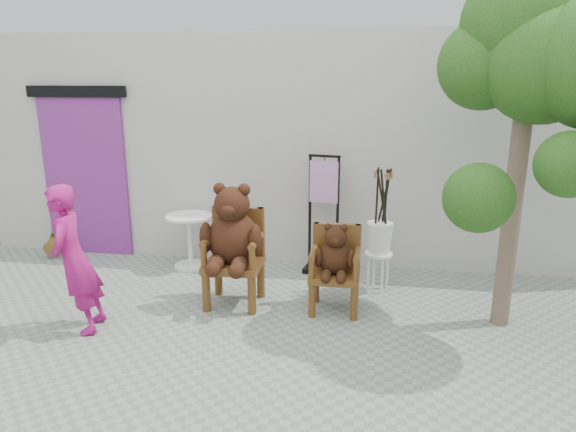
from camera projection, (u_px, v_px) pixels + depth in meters
The scene contains 11 objects.
ground_plane at pixel (259, 366), 4.47m from camera, with size 60.00×60.00×0.00m, color gray.
back_wall at pixel (306, 147), 7.03m from camera, with size 9.00×1.00×3.00m, color beige.
doorway at pixel (86, 172), 7.08m from camera, with size 1.40×0.11×2.33m.
chair_big at pixel (233, 238), 5.51m from camera, with size 0.67×0.72×1.36m.
chair_small at pixel (335, 259), 5.41m from camera, with size 0.52×0.52×0.97m.
person at pixel (74, 260), 4.92m from camera, with size 0.53×0.35×1.46m, color #A41468.
cafe_table at pixel (190, 235), 6.70m from camera, with size 0.60×0.60×0.70m.
display_stand at pixel (323, 228), 6.50m from camera, with size 0.50×0.42×1.51m.
stool_bucket at pixel (380, 237), 5.92m from camera, with size 0.32×0.32×1.45m.
tree at pixel (543, 59), 4.54m from camera, with size 1.82×1.92×3.43m.
potted_plant at pixel (58, 242), 7.18m from camera, with size 0.36×0.31×0.40m, color #163A0F.
Camera 1 is at (0.88, -3.88, 2.43)m, focal length 32.00 mm.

